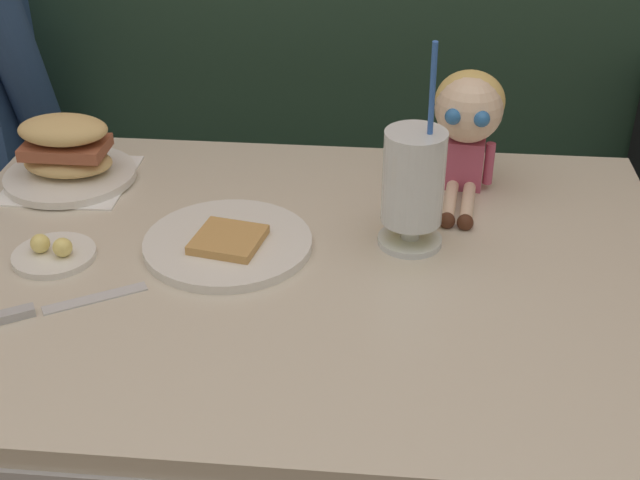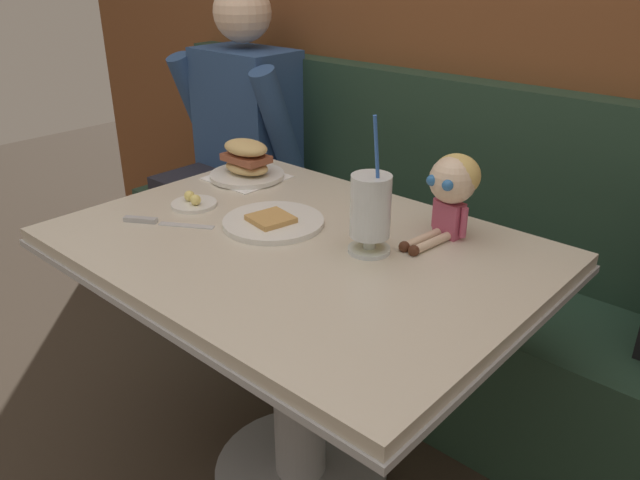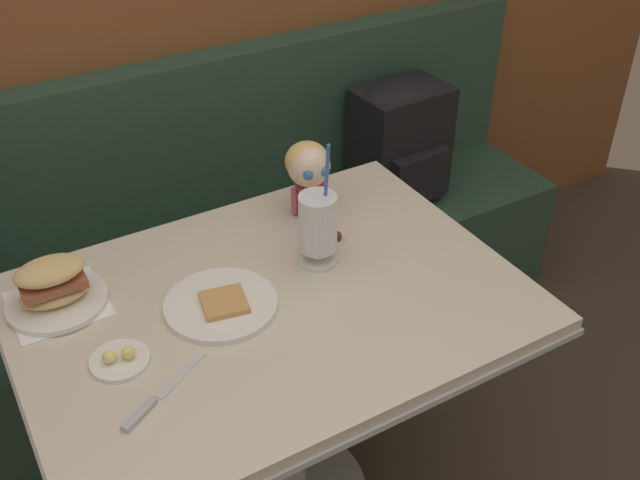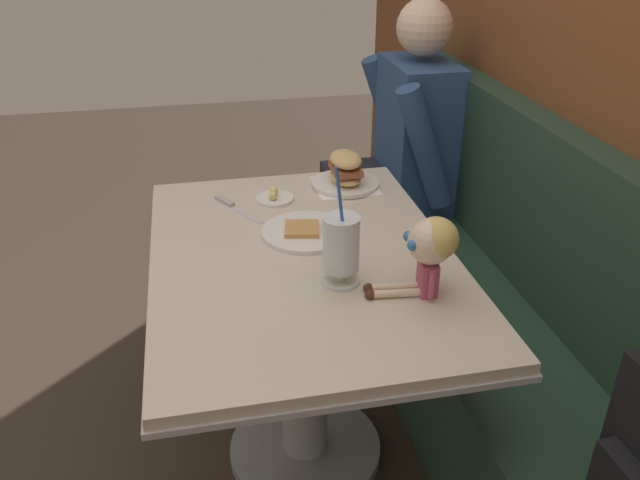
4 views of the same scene
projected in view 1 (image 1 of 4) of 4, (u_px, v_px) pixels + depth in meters
booth_bench at (332, 267)px, 1.98m from camera, size 2.60×0.48×1.00m
diner_table at (300, 368)px, 1.33m from camera, size 1.11×0.81×0.74m
toast_plate at (228, 243)px, 1.26m from camera, size 0.25×0.25×0.03m
milkshake_glass at (413, 184)px, 1.22m from camera, size 0.10×0.10×0.32m
sandwich_plate at (67, 156)px, 1.43m from camera, size 0.22×0.22×0.12m
butter_saucer at (54, 253)px, 1.23m from camera, size 0.12×0.12×0.04m
butter_knife at (27, 313)px, 1.11m from camera, size 0.21×0.14×0.01m
seated_doll at (468, 115)px, 1.36m from camera, size 0.12×0.22×0.20m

